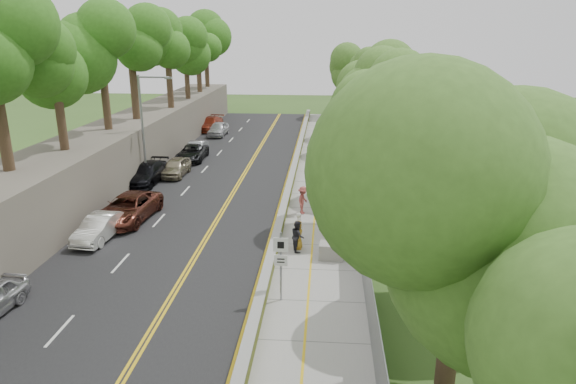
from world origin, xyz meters
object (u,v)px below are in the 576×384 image
Objects in this scene: streetlight at (145,122)px; car_1 at (100,228)px; concrete_block at (331,251)px; person_far at (339,142)px; construction_barrel at (345,174)px; car_2 at (128,208)px; painter_0 at (298,235)px; signpost at (281,259)px.

streetlight is 11.81m from car_1.
person_far is (0.82, 24.47, 0.38)m from concrete_block.
streetlight reaches higher than construction_barrel.
painter_0 is at bearing -13.98° from car_2.
streetlight reaches higher than person_far.
streetlight is 1.44× the size of car_2.
concrete_block is 2.09m from painter_0.
concrete_block is 0.22× the size of car_2.
signpost is 0.56× the size of car_2.
construction_barrel is at bearing 48.18° from car_1.
concrete_block is at bearing -16.05° from car_2.
signpost reaches higher than car_1.
construction_barrel is 14.67m from concrete_block.
car_2 is at bearing 138.41° from signpost.
concrete_block is at bearing -117.67° from painter_0.
car_1 is 3.03m from car_2.
painter_0 is (-2.85, -13.56, 0.35)m from construction_barrel.
person_far reaches higher than construction_barrel.
streetlight is at bearing 99.74° from car_1.
construction_barrel is 16.70m from car_2.
concrete_block is (2.15, 4.39, -1.51)m from signpost.
person_far is (13.48, 22.93, 0.11)m from car_1.
signpost is 5.11m from concrete_block.
signpost is at bearing -24.77° from car_1.
painter_0 reaches higher than car_1.
car_2 reaches higher than construction_barrel.
car_1 is (-12.67, 1.54, 0.27)m from concrete_block.
signpost is 3.67× the size of construction_barrel.
construction_barrel is at bearing 7.72° from streetlight.
streetlight is 5.13× the size of person_far.
painter_0 reaches higher than car_2.
car_2 is at bearing 85.74° from car_1.
signpost is 2.00× the size of painter_0.
car_2 is at bearing -79.76° from streetlight.
painter_0 is at bearing 59.29° from person_far.
construction_barrel is at bearing -8.02° from painter_0.
signpost is 12.14m from car_1.
car_1 reaches higher than construction_barrel.
signpost is 1.99× the size of person_far.
signpost is at bearing 179.66° from painter_0.
signpost reaches higher than car_2.
person_far is (2.57, 23.39, 0.00)m from painter_0.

